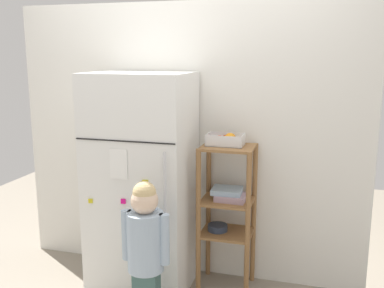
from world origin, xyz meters
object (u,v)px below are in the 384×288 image
object	(u,v)px
child_standing	(146,241)
refrigerator	(142,182)
pantry_shelf_unit	(227,205)
fruit_bin	(226,140)

from	to	relation	value
child_standing	refrigerator	bearing A→B (deg)	114.25
child_standing	pantry_shelf_unit	xyz separation A→B (m)	(0.38, 0.62, 0.06)
refrigerator	fruit_bin	distance (m)	0.68
child_standing	fruit_bin	distance (m)	0.90
refrigerator	fruit_bin	size ratio (longest dim) A/B	6.12
pantry_shelf_unit	child_standing	bearing A→B (deg)	-121.46
child_standing	fruit_bin	xyz separation A→B (m)	(0.36, 0.64, 0.53)
refrigerator	child_standing	size ratio (longest dim) A/B	1.65
pantry_shelf_unit	fruit_bin	xyz separation A→B (m)	(-0.02, 0.02, 0.47)
refrigerator	child_standing	world-z (taller)	refrigerator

